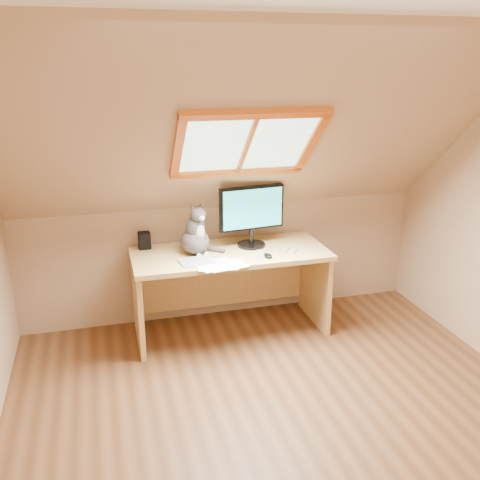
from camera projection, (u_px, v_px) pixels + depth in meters
name	position (u px, v px, depth m)	size (l,w,h in m)	color
ground	(292.00, 434.00, 3.27)	(3.50, 3.50, 0.00)	brown
room_shell	(307.00, 213.00, 2.73)	(3.52, 3.52, 2.41)	tan
desk	(228.00, 273.00, 4.42)	(1.57, 0.69, 0.72)	#E1B96A
monitor	(252.00, 212.00, 4.32)	(0.55, 0.23, 0.50)	black
cat	(195.00, 235.00, 4.20)	(0.31, 0.34, 0.42)	#4B4442
desk_speaker	(144.00, 240.00, 4.34)	(0.09, 0.09, 0.14)	black
graphics_tablet	(197.00, 261.00, 4.06)	(0.26, 0.18, 0.01)	#B2B2B7
mouse	(268.00, 256.00, 4.15)	(0.06, 0.10, 0.03)	black
papers	(220.00, 264.00, 4.02)	(0.35, 0.30, 0.01)	white
cables	(273.00, 252.00, 4.26)	(0.51, 0.26, 0.01)	silver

